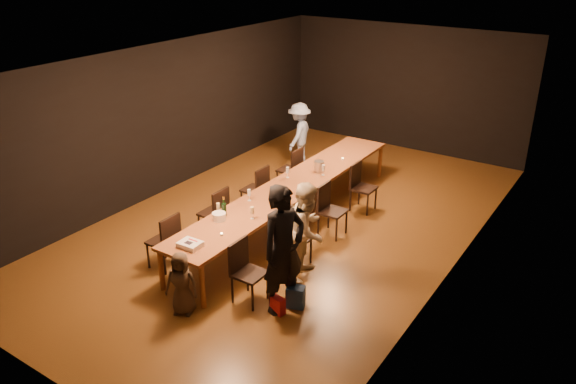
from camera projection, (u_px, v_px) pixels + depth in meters
The scene contains 30 objects.
ground at pixel (292, 222), 10.39m from camera, with size 10.00×10.00×0.00m, color #4C2C13.
room_shell at pixel (292, 114), 9.53m from camera, with size 6.04×10.04×3.02m.
table at pixel (292, 188), 10.10m from camera, with size 0.90×6.00×0.75m.
chair_right_0 at pixel (250, 273), 7.94m from camera, with size 0.42×0.42×0.93m, color black, non-canonical shape.
chair_right_1 at pixel (295, 239), 8.85m from camera, with size 0.42×0.42×0.93m, color black, non-canonical shape.
chair_right_2 at pixel (333, 211), 9.77m from camera, with size 0.42×0.42×0.93m, color black, non-canonical shape.
chair_right_3 at pixel (364, 188), 10.68m from camera, with size 0.42×0.42×0.93m, color black, non-canonical shape.
chair_left_0 at pixel (163, 241), 8.80m from camera, with size 0.42×0.42×0.93m, color black, non-canonical shape.
chair_left_1 at pixel (213, 212), 9.71m from camera, with size 0.42×0.42×0.93m, color black, non-canonical shape.
chair_left_2 at pixel (255, 189), 10.62m from camera, with size 0.42×0.42×0.93m, color black, non-canonical shape.
chair_left_3 at pixel (289, 169), 11.54m from camera, with size 0.42×0.42×0.93m, color black, non-canonical shape.
woman_birthday at pixel (284, 250), 7.58m from camera, with size 0.69×0.45×1.88m, color black.
woman_tan at pixel (307, 230), 8.47m from camera, with size 0.75×0.58×1.54m, color beige.
man_blue at pixel (299, 134), 12.81m from camera, with size 0.93×0.54×1.44m, color #93AEE3.
child at pixel (182, 283), 7.70m from camera, with size 0.46×0.30×0.94m, color #453526.
gift_bag_red at pixel (277, 305), 7.81m from camera, with size 0.22×0.12×0.26m, color red.
gift_bag_blue at pixel (296, 297), 7.94m from camera, with size 0.26×0.17×0.32m, color #224A93.
birthday_cake at pixel (190, 244), 8.04m from camera, with size 0.33×0.27×0.08m.
plate_stack at pixel (219, 216), 8.80m from camera, with size 0.22×0.22×0.12m, color white.
champagne_bottle at pixel (224, 206), 8.89m from camera, with size 0.08×0.08×0.33m, color black, non-canonical shape.
ice_bucket at pixel (319, 166), 10.64m from camera, with size 0.19×0.19×0.21m, color silver.
wineglass_0 at pixel (218, 209), 8.94m from camera, with size 0.06×0.06×0.21m, color beige, non-canonical shape.
wineglass_1 at pixel (252, 213), 8.82m from camera, with size 0.06×0.06×0.21m, color beige, non-canonical shape.
wineglass_2 at pixel (249, 195), 9.44m from camera, with size 0.06×0.06×0.21m, color silver, non-canonical shape.
wineglass_3 at pixel (281, 197), 9.35m from camera, with size 0.06×0.06×0.21m, color beige, non-canonical shape.
wineglass_4 at pixel (288, 172), 10.35m from camera, with size 0.06×0.06×0.21m, color silver, non-canonical shape.
wineglass_5 at pixel (323, 170), 10.46m from camera, with size 0.06×0.06×0.21m, color silver, non-canonical shape.
tealight_near at pixel (222, 234), 8.36m from camera, with size 0.05×0.05×0.03m, color #B2B7B2.
tealight_mid at pixel (290, 192), 9.76m from camera, with size 0.05×0.05×0.03m, color #B2B7B2.
tealight_far at pixel (343, 159), 11.23m from camera, with size 0.05×0.05×0.03m, color #B2B7B2.
Camera 1 is at (5.05, -7.74, 4.77)m, focal length 35.00 mm.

